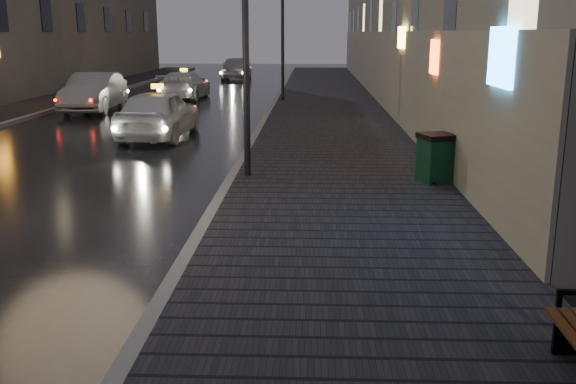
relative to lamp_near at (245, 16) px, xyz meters
name	(u,v)px	position (x,y,z in m)	size (l,w,h in m)	color
ground	(56,287)	(-1.85, -6.00, -3.49)	(120.00, 120.00, 0.00)	black
sidewalk	(328,104)	(2.05, 15.00, -3.41)	(4.60, 58.00, 0.15)	black
curb	(274,104)	(-0.35, 15.00, -3.41)	(0.20, 58.00, 0.15)	slate
sidewalk_far	(48,103)	(-10.55, 15.00, -3.41)	(2.40, 58.00, 0.15)	black
curb_far	(76,103)	(-9.25, 15.00, -3.41)	(0.20, 58.00, 0.15)	slate
lamp_near	(245,16)	(0.00, 0.00, 0.00)	(0.36, 0.36, 5.28)	black
lamp_far	(283,25)	(0.00, 16.00, 0.00)	(0.36, 0.36, 5.28)	black
trash_bin	(436,157)	(3.95, -0.44, -2.83)	(0.84, 0.84, 1.00)	black
taxi_near	(159,114)	(-3.30, 5.83, -2.73)	(1.79, 4.44, 1.51)	silver
car_left_mid	(94,92)	(-7.58, 12.58, -2.71)	(1.64, 4.72, 1.55)	gray
taxi_mid	(184,85)	(-4.88, 17.75, -2.82)	(1.87, 4.59, 1.33)	silver
car_far	(236,68)	(-3.88, 30.79, -2.69)	(1.89, 4.69, 1.60)	#999AA1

